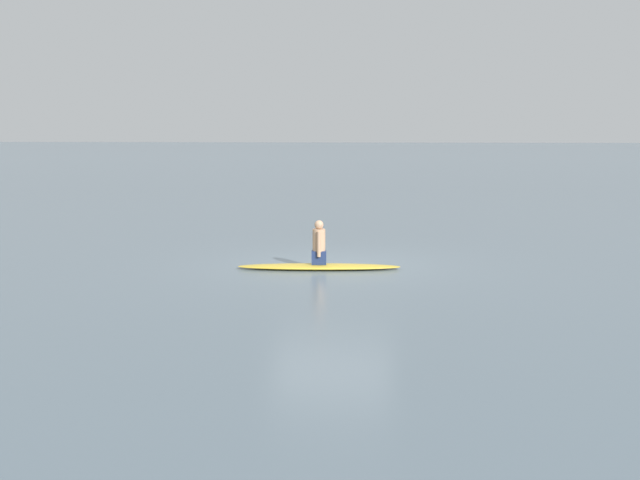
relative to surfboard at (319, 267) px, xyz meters
name	(u,v)px	position (x,y,z in m)	size (l,w,h in m)	color
ground_plane	(332,265)	(0.20, 0.50, -0.05)	(400.00, 400.00, 0.00)	slate
surfboard	(319,267)	(0.00, 0.00, 0.00)	(3.30, 0.63, 0.10)	gold
person_paddler	(319,244)	(0.00, 0.00, 0.46)	(0.32, 0.39, 0.89)	navy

